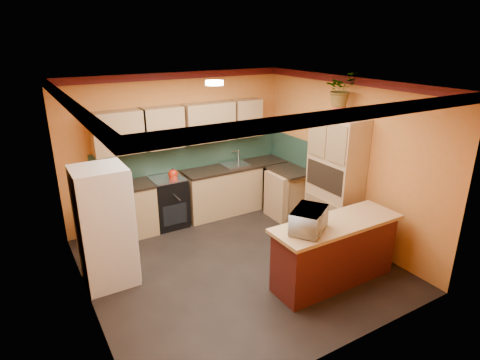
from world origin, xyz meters
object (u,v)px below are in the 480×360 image
(stove, at_px, (168,202))
(microwave, at_px, (309,220))
(base_cabinets_back, at_px, (200,196))
(pantry, at_px, (335,180))
(fridge, at_px, (105,227))
(breakfast_bar, at_px, (334,254))

(stove, height_order, microwave, microwave)
(base_cabinets_back, xyz_separation_m, pantry, (1.60, -1.87, 0.61))
(base_cabinets_back, height_order, stove, stove)
(stove, xyz_separation_m, fridge, (-1.38, -1.25, 0.39))
(breakfast_bar, height_order, microwave, microwave)
(pantry, xyz_separation_m, breakfast_bar, (-0.89, -1.01, -0.61))
(stove, bearing_deg, pantry, -40.11)
(pantry, distance_m, microwave, 1.73)
(base_cabinets_back, distance_m, pantry, 2.53)
(stove, height_order, breakfast_bar, stove)
(base_cabinets_back, bearing_deg, microwave, -86.13)
(breakfast_bar, bearing_deg, stove, 114.72)
(microwave, bearing_deg, base_cabinets_back, 60.05)
(fridge, height_order, breakfast_bar, fridge)
(fridge, xyz_separation_m, pantry, (3.60, -0.62, 0.20))
(pantry, bearing_deg, base_cabinets_back, 130.47)
(microwave, bearing_deg, stove, 72.07)
(microwave, bearing_deg, breakfast_bar, -33.81)
(pantry, bearing_deg, breakfast_bar, -131.55)
(stove, distance_m, pantry, 2.96)
(base_cabinets_back, distance_m, microwave, 2.96)
(fridge, bearing_deg, breakfast_bar, -31.01)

